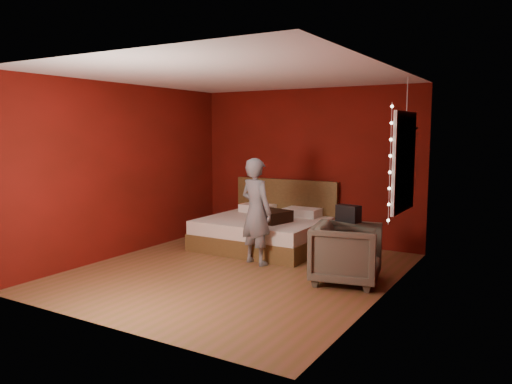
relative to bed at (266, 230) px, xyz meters
name	(u,v)px	position (x,y,z in m)	size (l,w,h in m)	color
floor	(236,272)	(0.37, -1.47, -0.27)	(4.50, 4.50, 0.00)	brown
room_walls	(235,147)	(0.37, -1.47, 1.40)	(4.04, 4.54, 2.62)	#69100B
window	(404,162)	(2.34, -0.57, 1.23)	(0.05, 0.97, 1.27)	white
fairy_lights	(390,164)	(2.31, -1.10, 1.23)	(0.04, 0.04, 1.45)	silver
bed	(266,230)	(0.00, 0.00, 0.00)	(1.92, 1.63, 1.06)	brown
person	(256,211)	(0.39, -0.97, 0.48)	(0.55, 0.36, 1.52)	slate
armchair	(347,253)	(1.82, -1.17, 0.10)	(0.80, 0.82, 0.75)	#666050
handbag	(348,213)	(1.78, -1.03, 0.58)	(0.30, 0.15, 0.21)	black
throw_pillow	(271,216)	(0.23, -0.26, 0.29)	(0.50, 0.50, 0.18)	#311C10
hanging_plant	(406,141)	(2.25, -0.18, 1.48)	(0.44, 0.41, 1.04)	silver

